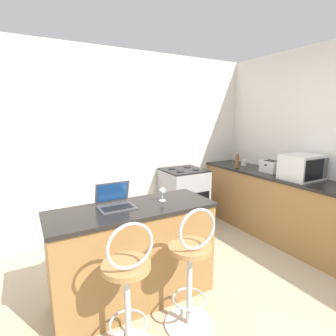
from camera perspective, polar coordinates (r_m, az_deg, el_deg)
name	(u,v)px	position (r m, az deg, el deg)	size (l,w,h in m)	color
wall_back	(128,144)	(3.87, -8.76, 5.21)	(12.00, 0.06, 2.60)	silver
breakfast_bar	(134,254)	(2.56, -7.43, -18.03)	(1.48, 0.56, 0.91)	#9E703D
counter_right	(289,210)	(3.94, 24.88, -8.26)	(0.61, 2.93, 0.91)	#9E703D
bar_stool_near	(128,293)	(2.03, -8.71, -25.33)	(0.40, 0.40, 1.05)	silver
bar_stool_far	(191,272)	(2.23, 4.98, -21.55)	(0.40, 0.40, 1.05)	silver
laptop	(115,201)	(2.39, -11.47, -7.00)	(0.31, 0.27, 0.22)	#47474C
microwave	(302,167)	(3.73, 27.22, 0.19)	(0.50, 0.38, 0.32)	silver
toaster	(271,166)	(4.03, 21.51, 0.31)	(0.23, 0.25, 0.17)	silver
stove_range	(184,198)	(4.08, 3.41, -6.54)	(0.61, 0.59, 0.91)	#9EA3A8
pepper_mill	(237,161)	(4.19, 14.83, 1.44)	(0.06, 0.06, 0.23)	brown
mug_white	(244,163)	(4.42, 16.19, 1.13)	(0.10, 0.08, 0.10)	white
wine_glass_short	(162,192)	(2.49, -1.24, -5.16)	(0.07, 0.07, 0.13)	silver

